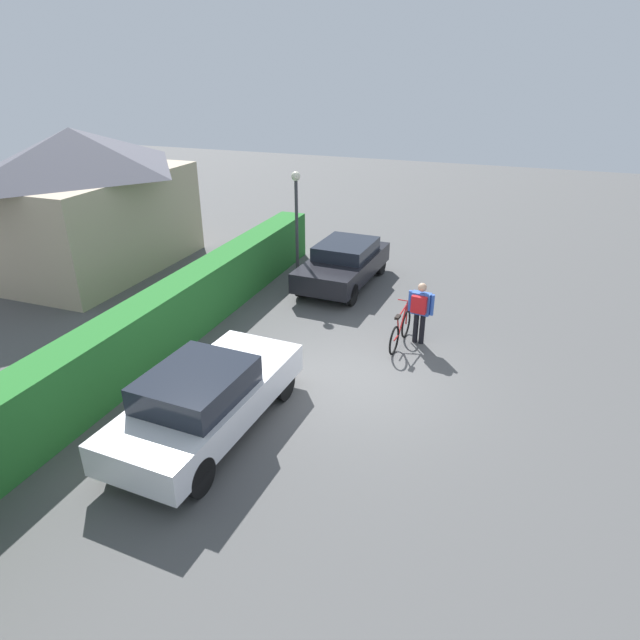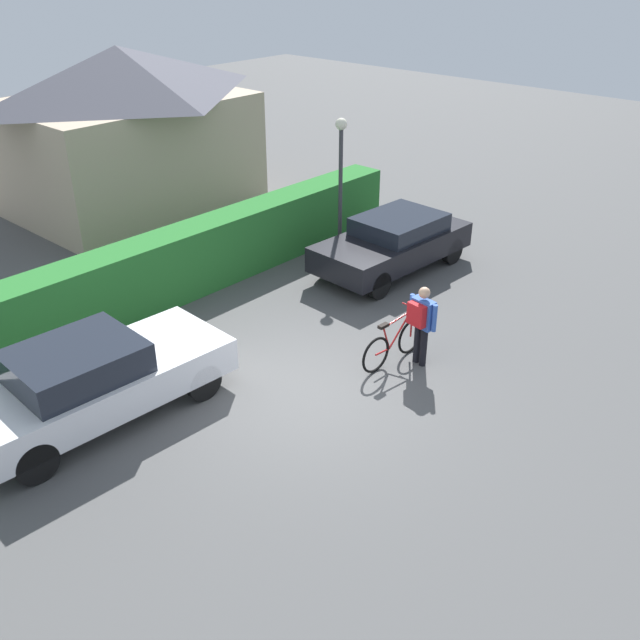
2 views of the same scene
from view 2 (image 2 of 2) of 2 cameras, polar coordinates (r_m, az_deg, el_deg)
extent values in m
plane|color=#4F4F4F|center=(12.66, -1.10, -5.83)|extent=(60.00, 60.00, 0.00)
cube|color=#27702B|center=(15.55, -14.12, 3.35)|extent=(15.28, 0.90, 1.53)
cube|color=tan|center=(21.97, -15.18, 12.87)|extent=(6.47, 4.88, 3.20)
pyramid|color=#4C4C56|center=(21.51, -15.98, 18.73)|extent=(6.79, 5.12, 1.38)
cube|color=silver|center=(12.30, -17.50, -4.91)|extent=(4.57, 2.03, 0.60)
cube|color=#1E232D|center=(11.91, -19.14, -3.22)|extent=(2.05, 1.68, 0.51)
cylinder|color=black|center=(13.67, -13.47, -2.23)|extent=(0.69, 0.21, 0.68)
cylinder|color=black|center=(12.49, -9.41, -4.95)|extent=(0.69, 0.21, 0.68)
cylinder|color=black|center=(11.38, -21.98, -10.64)|extent=(0.69, 0.21, 0.68)
cube|color=black|center=(17.15, 5.81, 5.95)|extent=(4.17, 2.01, 0.60)
cube|color=#1E232D|center=(17.15, 6.43, 7.73)|extent=(2.10, 1.68, 0.41)
cylinder|color=black|center=(18.74, 6.59, 6.91)|extent=(0.65, 0.21, 0.64)
cylinder|color=black|center=(17.86, 10.64, 5.49)|extent=(0.65, 0.21, 0.64)
cylinder|color=black|center=(16.80, 0.59, 4.51)|extent=(0.65, 0.21, 0.64)
cylinder|color=black|center=(15.82, 4.79, 2.81)|extent=(0.65, 0.21, 0.64)
torus|color=black|center=(13.76, 7.32, -1.32)|extent=(0.72, 0.10, 0.72)
torus|color=black|center=(13.08, 4.52, -2.84)|extent=(0.72, 0.10, 0.72)
cylinder|color=#B21E1E|center=(13.40, 6.55, -0.68)|extent=(0.65, 0.08, 0.65)
cylinder|color=#B21E1E|center=(13.14, 5.38, -1.46)|extent=(0.24, 0.05, 0.55)
cylinder|color=#B21E1E|center=(13.20, 6.26, 0.03)|extent=(0.78, 0.09, 0.11)
cylinder|color=#B21E1E|center=(13.21, 5.07, -2.57)|extent=(0.39, 0.06, 0.05)
cylinder|color=#B21E1E|center=(13.61, 7.40, -0.21)|extent=(0.04, 0.04, 0.61)
cube|color=black|center=(12.93, 5.14, -0.47)|extent=(0.23, 0.11, 0.06)
cylinder|color=#B21E1E|center=(13.45, 7.49, 1.04)|extent=(0.06, 0.50, 0.03)
cylinder|color=black|center=(13.46, 7.85, -1.89)|extent=(0.13, 0.13, 0.79)
cylinder|color=black|center=(13.36, 8.37, -2.16)|extent=(0.13, 0.13, 0.79)
cube|color=#3359B2|center=(13.08, 8.31, 0.54)|extent=(0.26, 0.49, 0.56)
sphere|color=tan|center=(12.89, 8.44, 2.19)|extent=(0.21, 0.21, 0.21)
cylinder|color=#3359B2|center=(13.24, 7.42, 1.02)|extent=(0.09, 0.09, 0.53)
cylinder|color=#3359B2|center=(12.92, 9.23, 0.14)|extent=(0.09, 0.09, 0.53)
cube|color=red|center=(12.96, 7.84, 0.44)|extent=(0.21, 0.39, 0.43)
cylinder|color=#38383D|center=(17.49, 1.65, 10.00)|extent=(0.10, 0.10, 3.22)
sphere|color=#F2EDCC|center=(17.02, 1.73, 15.55)|extent=(0.28, 0.28, 0.28)
camera|label=1|loc=(5.07, -75.73, -1.64)|focal=30.57mm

